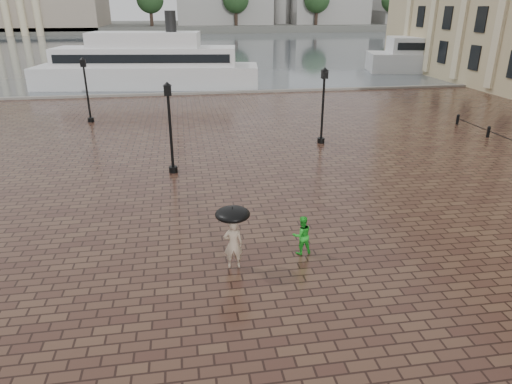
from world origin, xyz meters
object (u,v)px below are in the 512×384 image
Objects in this scene: adult_pedestrian at (233,244)px; ferry_near at (147,65)px; child_pedestrian at (302,235)px; street_lamps at (188,105)px; ferry_far at (466,53)px.

ferry_near reaches higher than adult_pedestrian.
adult_pedestrian is 2.45m from child_pedestrian.
street_lamps is 44.47m from ferry_far.
ferry_near is (-7.03, 36.01, 1.54)m from child_pedestrian.
child_pedestrian is at bearing -114.51° from ferry_far.
ferry_far reaches higher than street_lamps.
ferry_near is 0.94× the size of ferry_far.
street_lamps is 21.97m from ferry_near.
child_pedestrian is (3.38, -14.35, -1.64)m from street_lamps.
child_pedestrian is 0.06× the size of ferry_near.
child_pedestrian is at bearing -71.36° from ferry_near.
adult_pedestrian is 0.07× the size of ferry_near.
child_pedestrian is 52.28m from ferry_far.
adult_pedestrian is 54.17m from ferry_far.
ferry_far reaches higher than ferry_near.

